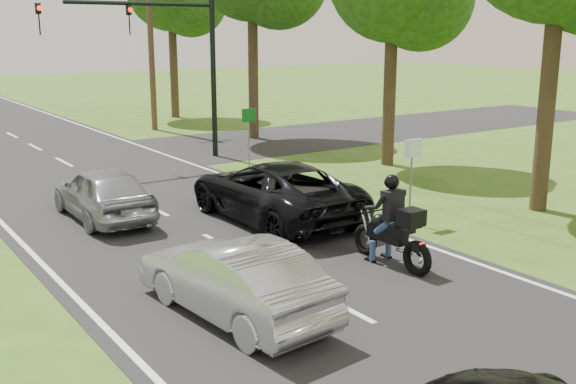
% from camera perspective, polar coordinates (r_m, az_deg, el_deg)
% --- Properties ---
extents(ground, '(140.00, 140.00, 0.00)m').
position_cam_1_polar(ground, '(12.02, 4.14, -9.45)').
color(ground, '#355919').
rests_on(ground, ground).
extents(road, '(8.00, 100.00, 0.01)m').
position_cam_1_polar(road, '(20.41, -13.64, -0.15)').
color(road, black).
rests_on(road, ground).
extents(cross_road, '(60.00, 7.00, 0.01)m').
position_cam_1_polar(cross_road, '(26.00, -18.44, 2.41)').
color(cross_road, black).
rests_on(cross_road, ground).
extents(motorcycle_rider, '(0.63, 2.22, 1.92)m').
position_cam_1_polar(motorcycle_rider, '(13.81, 8.92, -3.20)').
color(motorcycle_rider, black).
rests_on(motorcycle_rider, ground).
extents(dark_suv, '(2.57, 5.44, 1.50)m').
position_cam_1_polar(dark_suv, '(16.96, -1.22, 0.12)').
color(dark_suv, black).
rests_on(dark_suv, road).
extents(silver_sedan, '(1.79, 4.14, 1.32)m').
position_cam_1_polar(silver_sedan, '(11.30, -4.60, -7.31)').
color(silver_sedan, '#B0B1B5').
rests_on(silver_sedan, road).
extents(silver_suv, '(1.66, 4.06, 1.38)m').
position_cam_1_polar(silver_suv, '(17.66, -15.40, -0.04)').
color(silver_suv, '#9A9BA1').
rests_on(silver_suv, road).
extents(traffic_signal, '(6.38, 0.44, 6.00)m').
position_cam_1_polar(traffic_signal, '(24.85, -10.26, 12.00)').
color(traffic_signal, black).
rests_on(traffic_signal, ground).
extents(utility_pole_far, '(1.60, 0.28, 10.00)m').
position_cam_1_polar(utility_pole_far, '(33.33, -11.61, 13.88)').
color(utility_pole_far, brown).
rests_on(utility_pole_far, ground).
extents(sign_white, '(0.55, 0.07, 2.12)m').
position_cam_1_polar(sign_white, '(16.73, 10.47, 2.64)').
color(sign_white, slate).
rests_on(sign_white, ground).
extents(sign_green, '(0.55, 0.07, 2.12)m').
position_cam_1_polar(sign_green, '(23.11, -3.32, 5.78)').
color(sign_green, slate).
rests_on(sign_green, ground).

